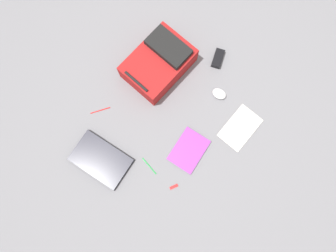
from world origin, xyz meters
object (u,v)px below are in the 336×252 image
at_px(book_blue, 240,128).
at_px(pen_blue, 149,166).
at_px(pen_black, 100,110).
at_px(usb_stick, 174,187).
at_px(book_comic, 189,150).
at_px(laptop, 101,160).
at_px(power_brick, 218,58).
at_px(backpack, 159,63).
at_px(computer_mouse, 219,94).

xyz_separation_m(book_blue, pen_blue, (0.36, 0.51, -0.01)).
height_order(pen_black, usb_stick, same).
relative_size(book_comic, pen_blue, 1.89).
relative_size(book_blue, usb_stick, 5.47).
bearing_deg(laptop, book_blue, -135.18).
bearing_deg(pen_blue, pen_black, -16.19).
bearing_deg(usb_stick, pen_black, -13.74).
bearing_deg(book_blue, usb_stick, 72.86).
bearing_deg(power_brick, laptop, 73.67).
distance_m(pen_blue, usb_stick, 0.20).
relative_size(backpack, book_comic, 1.90).
height_order(laptop, usb_stick, laptop).
xyz_separation_m(power_brick, pen_blue, (0.01, 0.84, -0.01)).
relative_size(power_brick, pen_blue, 0.97).
bearing_deg(backpack, laptop, 91.46).
relative_size(computer_mouse, power_brick, 0.73).
distance_m(laptop, usb_stick, 0.49).
distance_m(backpack, laptop, 0.72).
xyz_separation_m(laptop, usb_stick, (-0.47, -0.10, -0.01)).
relative_size(backpack, usb_stick, 8.94).
height_order(book_blue, power_brick, power_brick).
height_order(computer_mouse, usb_stick, computer_mouse).
xyz_separation_m(book_blue, pen_black, (0.83, 0.38, -0.01)).
bearing_deg(pen_blue, book_blue, -125.43).
relative_size(backpack, pen_black, 3.59).
bearing_deg(usb_stick, book_comic, -80.92).
height_order(backpack, laptop, backpack).
distance_m(backpack, book_comic, 0.59).
relative_size(computer_mouse, usb_stick, 1.76).
bearing_deg(pen_black, backpack, -110.31).
xyz_separation_m(book_blue, power_brick, (0.36, -0.33, 0.01)).
xyz_separation_m(book_comic, pen_black, (0.62, 0.08, -0.01)).
relative_size(power_brick, pen_black, 0.97).
bearing_deg(backpack, book_comic, 140.41).
distance_m(power_brick, pen_blue, 0.84).
xyz_separation_m(power_brick, usb_stick, (-0.19, 0.87, -0.01)).
height_order(book_comic, power_brick, power_brick).
relative_size(book_comic, power_brick, 1.94).
xyz_separation_m(computer_mouse, pen_black, (0.60, 0.50, -0.02)).
distance_m(book_blue, usb_stick, 0.56).
bearing_deg(pen_blue, usb_stick, 172.21).
bearing_deg(pen_blue, computer_mouse, -102.20).
height_order(book_comic, usb_stick, book_comic).
height_order(backpack, pen_blue, backpack).
relative_size(backpack, power_brick, 3.70).
xyz_separation_m(laptop, pen_black, (0.19, -0.26, -0.01)).
xyz_separation_m(book_comic, power_brick, (0.15, -0.63, 0.01)).
distance_m(laptop, computer_mouse, 0.87).
bearing_deg(pen_black, laptop, 125.61).
xyz_separation_m(book_comic, usb_stick, (-0.04, 0.24, -0.01)).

